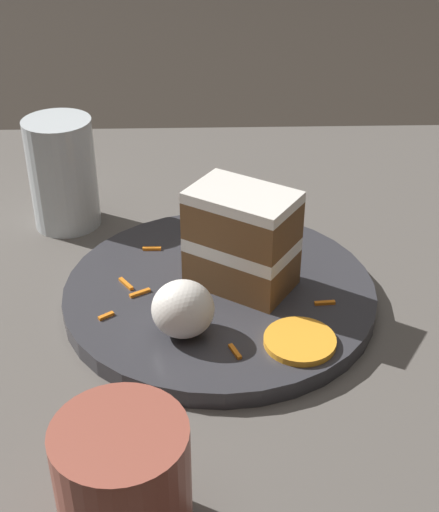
{
  "coord_description": "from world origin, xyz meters",
  "views": [
    {
      "loc": [
        0.01,
        0.62,
        0.46
      ],
      "look_at": [
        -0.01,
        0.04,
        0.09
      ],
      "focal_mm": 50.0,
      "sensor_mm": 36.0,
      "label": 1
    }
  ],
  "objects": [
    {
      "name": "ground_plane",
      "position": [
        0.0,
        0.0,
        0.0
      ],
      "size": [
        6.0,
        6.0,
        0.0
      ],
      "primitive_type": "plane",
      "color": "black",
      "rests_on": "ground"
    },
    {
      "name": "dining_table",
      "position": [
        0.0,
        0.0,
        0.02
      ],
      "size": [
        0.94,
        0.85,
        0.04
      ],
      "primitive_type": "cube",
      "color": "#56514C",
      "rests_on": "ground"
    },
    {
      "name": "plate",
      "position": [
        -0.01,
        0.04,
        0.05
      ],
      "size": [
        0.31,
        0.31,
        0.02
      ],
      "primitive_type": "cylinder",
      "color": "#333338",
      "rests_on": "dining_table"
    },
    {
      "name": "cake_slice",
      "position": [
        -0.03,
        0.03,
        0.11
      ],
      "size": [
        0.12,
        0.11,
        0.1
      ],
      "rotation": [
        0.0,
        0.0,
        0.99
      ],
      "color": "brown",
      "rests_on": "plate"
    },
    {
      "name": "cream_dollop",
      "position": [
        0.02,
        0.11,
        0.08
      ],
      "size": [
        0.06,
        0.05,
        0.05
      ],
      "primitive_type": "ellipsoid",
      "color": "white",
      "rests_on": "plate"
    },
    {
      "name": "orange_garnish",
      "position": [
        -0.08,
        0.13,
        0.06
      ],
      "size": [
        0.06,
        0.06,
        0.01
      ],
      "primitive_type": "cylinder",
      "color": "orange",
      "rests_on": "plate"
    },
    {
      "name": "carrot_shreds_scatter",
      "position": [
        0.02,
        0.05,
        0.06
      ],
      "size": [
        0.22,
        0.19,
        0.0
      ],
      "color": "orange",
      "rests_on": "plate"
    },
    {
      "name": "drinking_glass",
      "position": [
        0.16,
        -0.13,
        0.1
      ],
      "size": [
        0.08,
        0.08,
        0.13
      ],
      "color": "silver",
      "rests_on": "dining_table"
    },
    {
      "name": "coffee_mug",
      "position": [
        0.06,
        0.31,
        0.09
      ],
      "size": [
        0.09,
        0.09,
        0.1
      ],
      "color": "#994C3D",
      "rests_on": "dining_table"
    }
  ]
}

